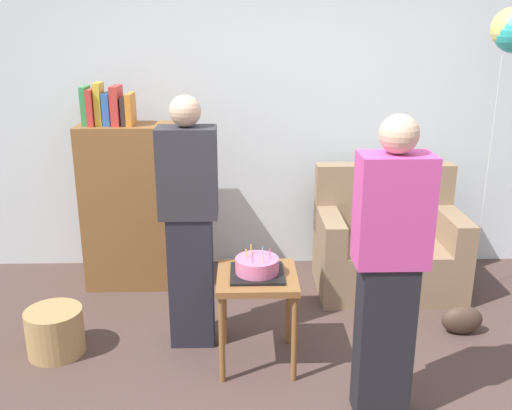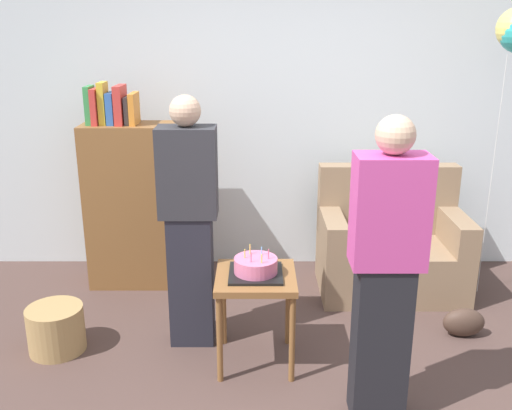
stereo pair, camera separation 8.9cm
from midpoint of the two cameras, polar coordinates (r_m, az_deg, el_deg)
name	(u,v)px [view 1 (the left image)]	position (r m, az deg, el deg)	size (l,w,h in m)	color
ground_plane	(297,403)	(3.41, 3.29, -18.99)	(8.00, 8.00, 0.00)	#4C3833
wall_back	(277,109)	(4.83, 1.59, 9.54)	(6.00, 0.10, 2.70)	silver
couch	(387,247)	(4.66, 12.31, -4.07)	(1.10, 0.70, 0.96)	#8C7054
bookshelf	(135,203)	(4.61, -12.50, 0.23)	(0.80, 0.36, 1.61)	brown
side_table	(257,288)	(3.50, -0.63, -8.26)	(0.48, 0.48, 0.59)	brown
birthday_cake	(257,267)	(3.44, -0.63, -6.17)	(0.32, 0.32, 0.17)	black
person_blowing_candles	(189,223)	(3.63, -7.33, -1.81)	(0.36, 0.22, 1.63)	#23232D
person_holding_cake	(389,272)	(2.98, 12.19, -6.50)	(0.36, 0.22, 1.63)	black
wicker_basket	(55,332)	(3.98, -19.92, -11.73)	(0.36, 0.36, 0.30)	#A88451
handbag	(462,320)	(4.21, 19.18, -10.71)	(0.28, 0.14, 0.20)	#473328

